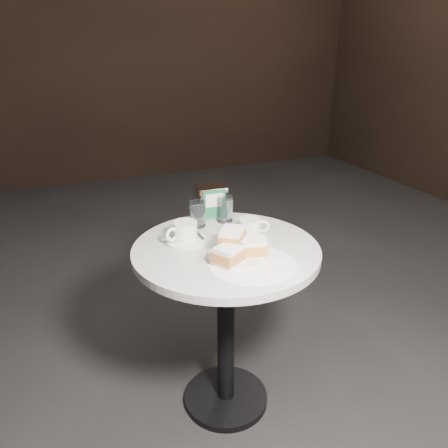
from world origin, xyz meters
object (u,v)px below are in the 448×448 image
water_glass_right (225,209)px  napkin_dispenser (211,202)px  cafe_table (226,293)px  beignet_plate (237,249)px  coffee_cup_right (250,229)px  water_glass_left (198,214)px  coffee_cup_left (185,233)px

water_glass_right → napkin_dispenser: napkin_dispenser is taller
cafe_table → napkin_dispenser: 0.40m
beignet_plate → coffee_cup_right: bearing=50.8°
cafe_table → water_glass_left: water_glass_left is taller
coffee_cup_right → water_glass_left: water_glass_left is taller
coffee_cup_left → beignet_plate: bearing=-72.9°
coffee_cup_right → napkin_dispenser: size_ratio=1.31×
cafe_table → water_glass_left: (-0.03, 0.23, 0.25)m
coffee_cup_right → water_glass_right: bearing=118.7°
cafe_table → beignet_plate: size_ratio=3.10×
water_glass_left → water_glass_right: water_glass_right is taller
cafe_table → water_glass_left: bearing=97.3°
coffee_cup_left → coffee_cup_right: size_ratio=1.03×
napkin_dispenser → cafe_table: bearing=-95.8°
beignet_plate → napkin_dispenser: (0.06, 0.39, 0.03)m
coffee_cup_left → water_glass_right: size_ratio=1.73×
beignet_plate → water_glass_left: bearing=95.3°
coffee_cup_right → cafe_table: bearing=-136.9°
water_glass_right → coffee_cup_right: bearing=-82.0°
beignet_plate → water_glass_left: size_ratio=2.26×
coffee_cup_left → cafe_table: bearing=-54.6°
cafe_table → water_glass_right: size_ratio=6.76×
beignet_plate → water_glass_left: water_glass_left is taller
water_glass_right → cafe_table: bearing=-111.8°
water_glass_left → napkin_dispenser: napkin_dispenser is taller
napkin_dispenser → coffee_cup_left: bearing=-128.4°
cafe_table → napkin_dispenser: napkin_dispenser is taller
water_glass_left → napkin_dispenser: bearing=38.0°
cafe_table → coffee_cup_left: coffee_cup_left is taller
beignet_plate → napkin_dispenser: bearing=82.0°
coffee_cup_left → coffee_cup_right: bearing=-27.4°
cafe_table → napkin_dispenser: (0.06, 0.30, 0.27)m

